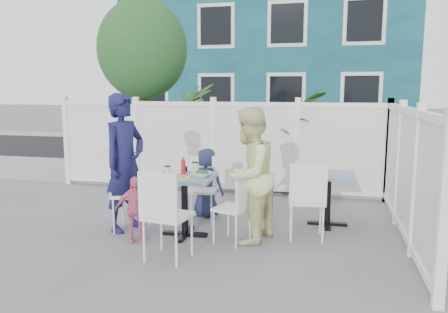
% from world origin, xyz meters
% --- Properties ---
extents(ground, '(80.00, 80.00, 0.00)m').
position_xyz_m(ground, '(0.00, 0.00, 0.00)').
color(ground, slate).
extents(near_sidewalk, '(24.00, 2.60, 0.01)m').
position_xyz_m(near_sidewalk, '(0.00, 3.80, 0.01)').
color(near_sidewalk, gray).
rests_on(near_sidewalk, ground).
extents(street, '(24.00, 5.00, 0.01)m').
position_xyz_m(street, '(0.00, 7.50, 0.00)').
color(street, black).
rests_on(street, ground).
extents(far_sidewalk, '(24.00, 1.60, 0.01)m').
position_xyz_m(far_sidewalk, '(0.00, 10.60, 0.01)').
color(far_sidewalk, gray).
rests_on(far_sidewalk, ground).
extents(building, '(11.00, 6.00, 6.00)m').
position_xyz_m(building, '(-0.50, 14.00, 3.00)').
color(building, navy).
rests_on(building, ground).
extents(fence_back, '(5.86, 0.08, 1.60)m').
position_xyz_m(fence_back, '(0.10, 2.40, 0.78)').
color(fence_back, white).
rests_on(fence_back, ground).
extents(fence_right, '(0.08, 3.66, 1.60)m').
position_xyz_m(fence_right, '(3.00, 0.60, 0.78)').
color(fence_right, white).
rests_on(fence_right, ground).
extents(tree, '(1.80, 1.62, 3.59)m').
position_xyz_m(tree, '(-1.60, 3.30, 2.59)').
color(tree, '#382316').
rests_on(tree, ground).
extents(utility_cabinet, '(0.72, 0.52, 1.31)m').
position_xyz_m(utility_cabinet, '(-2.27, 4.00, 0.66)').
color(utility_cabinet, yellow).
rests_on(utility_cabinet, ground).
extents(potted_shrub_a, '(1.50, 1.50, 1.92)m').
position_xyz_m(potted_shrub_a, '(-0.51, 3.10, 0.96)').
color(potted_shrub_a, '#1A4123').
rests_on(potted_shrub_a, ground).
extents(potted_shrub_b, '(1.51, 1.71, 1.77)m').
position_xyz_m(potted_shrub_b, '(1.30, 3.00, 0.88)').
color(potted_shrub_b, '#1A4123').
rests_on(potted_shrub_b, ground).
extents(main_table, '(0.75, 0.75, 0.76)m').
position_xyz_m(main_table, '(0.35, 0.05, 0.59)').
color(main_table, '#3E667F').
rests_on(main_table, ground).
extents(spare_table, '(0.70, 0.70, 0.71)m').
position_xyz_m(spare_table, '(2.08, 0.91, 0.55)').
color(spare_table, '#3E667F').
rests_on(spare_table, ground).
extents(chair_left, '(0.49, 0.51, 0.98)m').
position_xyz_m(chair_left, '(-0.48, 0.11, 0.57)').
color(chair_left, white).
rests_on(chair_left, ground).
extents(chair_right, '(0.48, 0.48, 0.85)m').
position_xyz_m(chair_right, '(1.05, -0.05, 0.49)').
color(chair_right, white).
rests_on(chair_right, ground).
extents(chair_back, '(0.44, 0.43, 0.89)m').
position_xyz_m(chair_back, '(0.36, 0.78, 0.52)').
color(chair_back, white).
rests_on(chair_back, ground).
extents(chair_near, '(0.50, 0.49, 0.98)m').
position_xyz_m(chair_near, '(0.41, -0.80, 0.57)').
color(chair_near, white).
rests_on(chair_near, ground).
extents(chair_spare, '(0.48, 0.46, 0.96)m').
position_xyz_m(chair_spare, '(1.84, 0.25, 0.56)').
color(chair_spare, white).
rests_on(chair_spare, ground).
extents(man, '(0.61, 0.75, 1.77)m').
position_xyz_m(man, '(-0.47, 0.12, 0.89)').
color(man, '#171846').
rests_on(man, ground).
extents(woman, '(0.82, 0.93, 1.62)m').
position_xyz_m(woman, '(1.16, 0.05, 0.81)').
color(woman, '#D7DB53').
rests_on(woman, ground).
extents(boy, '(0.54, 0.40, 0.99)m').
position_xyz_m(boy, '(0.39, 0.93, 0.50)').
color(boy, '#20264C').
rests_on(boy, ground).
extents(toddler, '(0.50, 0.39, 0.80)m').
position_xyz_m(toddler, '(-0.16, -0.28, 0.40)').
color(toddler, '#DC668E').
rests_on(toddler, ground).
extents(plate_main, '(0.26, 0.26, 0.02)m').
position_xyz_m(plate_main, '(0.33, -0.11, 0.77)').
color(plate_main, white).
rests_on(plate_main, main_table).
extents(plate_side, '(0.23, 0.23, 0.02)m').
position_xyz_m(plate_side, '(0.17, 0.17, 0.77)').
color(plate_side, white).
rests_on(plate_side, main_table).
extents(salad_bowl, '(0.23, 0.23, 0.06)m').
position_xyz_m(salad_bowl, '(0.58, 0.05, 0.79)').
color(salad_bowl, white).
rests_on(salad_bowl, main_table).
extents(coffee_cup_a, '(0.08, 0.08, 0.11)m').
position_xyz_m(coffee_cup_a, '(0.16, 0.00, 0.82)').
color(coffee_cup_a, beige).
rests_on(coffee_cup_a, main_table).
extents(coffee_cup_b, '(0.08, 0.08, 0.13)m').
position_xyz_m(coffee_cup_b, '(0.43, 0.28, 0.83)').
color(coffee_cup_b, beige).
rests_on(coffee_cup_b, main_table).
extents(ketchup_bottle, '(0.06, 0.06, 0.18)m').
position_xyz_m(ketchup_bottle, '(0.31, 0.14, 0.85)').
color(ketchup_bottle, red).
rests_on(ketchup_bottle, main_table).
extents(salt_shaker, '(0.03, 0.03, 0.07)m').
position_xyz_m(salt_shaker, '(0.26, 0.28, 0.80)').
color(salt_shaker, white).
rests_on(salt_shaker, main_table).
extents(pepper_shaker, '(0.03, 0.03, 0.07)m').
position_xyz_m(pepper_shaker, '(0.29, 0.32, 0.80)').
color(pepper_shaker, black).
rests_on(pepper_shaker, main_table).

